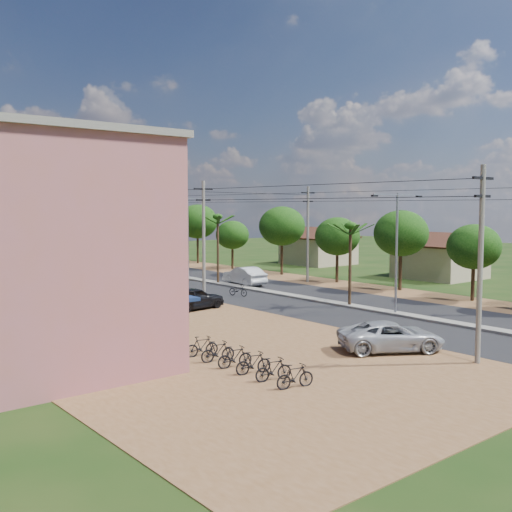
{
  "coord_description": "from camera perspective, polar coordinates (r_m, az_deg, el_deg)",
  "views": [
    {
      "loc": [
        -31.73,
        -24.32,
        7.16
      ],
      "look_at": [
        -0.2,
        14.25,
        3.0
      ],
      "focal_mm": 42.0,
      "sensor_mm": 36.0,
      "label": 1
    }
  ],
  "objects": [
    {
      "name": "tree_east_h",
      "position": [
        81.55,
        -8.89,
        2.94
      ],
      "size": [
        4.4,
        4.4,
        6.52
      ],
      "color": "black",
      "rests_on": "ground"
    },
    {
      "name": "streetlight_near",
      "position": [
        40.05,
        13.25,
        1.25
      ],
      "size": [
        5.1,
        0.18,
        8.0
      ],
      "color": "gray",
      "rests_on": "ground"
    },
    {
      "name": "moto_rider_west_a",
      "position": [
        47.53,
        -1.71,
        -3.32
      ],
      "size": [
        1.01,
        1.88,
        0.94
      ],
      "primitive_type": "imported",
      "rotation": [
        0.0,
        0.0,
        0.23
      ],
      "color": "black",
      "rests_on": "ground"
    },
    {
      "name": "utility_pole_e_c",
      "position": [
        73.68,
        -7.08,
        2.87
      ],
      "size": [
        1.6,
        0.24,
        9.0
      ],
      "color": "#605E56",
      "rests_on": "ground"
    },
    {
      "name": "car_parked_silver",
      "position": [
        30.51,
        12.76,
        -7.53
      ],
      "size": [
        5.69,
        4.73,
        1.44
      ],
      "primitive_type": "imported",
      "rotation": [
        0.0,
        0.0,
        1.03
      ],
      "color": "#ADB0B6",
      "rests_on": "ground"
    },
    {
      "name": "car_white_far",
      "position": [
        58.92,
        -8.14,
        -1.51
      ],
      "size": [
        3.08,
        5.53,
        1.52
      ],
      "primitive_type": "imported",
      "rotation": [
        0.0,
        0.0,
        -0.19
      ],
      "color": "#B9B8B4",
      "rests_on": "ground"
    },
    {
      "name": "streetlight_far",
      "position": [
        80.84,
        -16.16,
        2.9
      ],
      "size": [
        5.1,
        0.18,
        8.0
      ],
      "color": "gray",
      "rests_on": "ground"
    },
    {
      "name": "palm_median_near",
      "position": [
        42.56,
        8.99,
        2.53
      ],
      "size": [
        2.0,
        2.0,
        6.15
      ],
      "color": "black",
      "rests_on": "ground"
    },
    {
      "name": "dirt_lot_west",
      "position": [
        37.08,
        -11.74,
        -6.43
      ],
      "size": [
        18.0,
        46.0,
        0.04
      ],
      "primitive_type": "cube",
      "color": "brown",
      "rests_on": "ground"
    },
    {
      "name": "tree_east_d",
      "position": [
        56.28,
        7.76,
        1.86
      ],
      "size": [
        4.2,
        4.2,
        6.13
      ],
      "color": "black",
      "rests_on": "ground"
    },
    {
      "name": "road",
      "position": [
        51.02,
        -0.36,
        -3.27
      ],
      "size": [
        12.0,
        110.0,
        0.04
      ],
      "primitive_type": "cube",
      "color": "black",
      "rests_on": "ground"
    },
    {
      "name": "tree_east_c",
      "position": [
        51.98,
        13.65,
        2.11
      ],
      "size": [
        4.6,
        4.6,
        6.83
      ],
      "color": "black",
      "rests_on": "ground"
    },
    {
      "name": "utility_pole_w_b",
      "position": [
        44.0,
        -5.01,
        1.63
      ],
      "size": [
        1.6,
        0.24,
        9.0
      ],
      "color": "#605E56",
      "rests_on": "ground"
    },
    {
      "name": "house_east_near",
      "position": [
        62.26,
        17.13,
        0.17
      ],
      "size": [
        7.6,
        7.5,
        4.6
      ],
      "color": "tan",
      "rests_on": "ground"
    },
    {
      "name": "shophouse_cream",
      "position": [
        32.89,
        -21.91,
        0.07
      ],
      "size": [
        9.0,
        6.4,
        9.3
      ],
      "color": "tan",
      "rests_on": "ground"
    },
    {
      "name": "house_east_far",
      "position": [
        74.43,
        5.95,
        1.08
      ],
      "size": [
        7.6,
        7.5,
        4.6
      ],
      "color": "tan",
      "rests_on": "ground"
    },
    {
      "name": "ground",
      "position": [
        40.61,
        13.12,
        -5.51
      ],
      "size": [
        160.0,
        160.0,
        0.0
      ],
      "primitive_type": "plane",
      "color": "black",
      "rests_on": "ground"
    },
    {
      "name": "roadside_sign",
      "position": [
        31.38,
        13.84,
        -7.72
      ],
      "size": [
        0.27,
        1.08,
        0.91
      ],
      "rotation": [
        0.0,
        0.0,
        0.18
      ],
      "color": "#AA0F47",
      "rests_on": "ground"
    },
    {
      "name": "palm_median_mid",
      "position": [
        54.52,
        -3.67,
        3.44
      ],
      "size": [
        2.0,
        2.0,
        6.55
      ],
      "color": "black",
      "rests_on": "ground"
    },
    {
      "name": "tree_east_e",
      "position": [
        62.11,
        2.48,
        2.86
      ],
      "size": [
        4.8,
        4.8,
        7.14
      ],
      "color": "black",
      "rests_on": "ground"
    },
    {
      "name": "utility_pole_w_a",
      "position": [
        28.67,
        20.59,
        -0.34
      ],
      "size": [
        1.6,
        0.24,
        9.0
      ],
      "color": "#605E56",
      "rests_on": "ground"
    },
    {
      "name": "streetlight_mid",
      "position": [
        58.69,
        -6.51,
        2.42
      ],
      "size": [
        5.1,
        0.18,
        8.0
      ],
      "color": "gray",
      "rests_on": "ground"
    },
    {
      "name": "median",
      "position": [
        53.36,
        -2.38,
        -2.84
      ],
      "size": [
        1.0,
        90.0,
        0.18
      ],
      "primitive_type": "cube",
      "color": "#605E56",
      "rests_on": "ground"
    },
    {
      "name": "tree_east_f",
      "position": [
        68.09,
        -2.26,
        2.02
      ],
      "size": [
        3.8,
        3.8,
        5.52
      ],
      "color": "black",
      "rests_on": "ground"
    },
    {
      "name": "dirt_shoulder_east",
      "position": [
        56.7,
        6.35,
        -2.49
      ],
      "size": [
        5.0,
        90.0,
        0.03
      ],
      "primitive_type": "cube",
      "color": "brown",
      "rests_on": "ground"
    },
    {
      "name": "palm_median_far",
      "position": [
        68.18,
        -11.53,
        3.08
      ],
      "size": [
        2.0,
        2.0,
        5.85
      ],
      "color": "black",
      "rests_on": "ground"
    },
    {
      "name": "car_parked_dark",
      "position": [
        41.59,
        -5.98,
        -4.07
      ],
      "size": [
        4.79,
        2.4,
        1.57
      ],
      "primitive_type": "imported",
      "rotation": [
        0.0,
        0.0,
        1.69
      ],
      "color": "black",
      "rests_on": "ground"
    },
    {
      "name": "utility_pole_e_b",
      "position": [
        56.3,
        4.95,
        2.31
      ],
      "size": [
        1.6,
        0.24,
        9.0
      ],
      "color": "#605E56",
      "rests_on": "ground"
    },
    {
      "name": "moto_rider_west_b",
      "position": [
        64.94,
        -11.01,
        -1.15
      ],
      "size": [
        0.56,
        1.87,
        1.12
      ],
      "primitive_type": "imported",
      "rotation": [
        0.0,
        0.0,
        -0.02
      ],
      "color": "black",
      "rests_on": "ground"
    },
    {
      "name": "tree_east_g",
      "position": [
        74.91,
        -5.59,
        3.28
      ],
      "size": [
        5.0,
        5.0,
        7.38
      ],
      "color": "black",
      "rests_on": "ground"
    },
    {
      "name": "tree_east_b",
      "position": [
        47.79,
        20.04,
        0.83
      ],
      "size": [
        4.0,
        4.0,
        5.83
      ],
      "color": "black",
      "rests_on": "ground"
    },
    {
      "name": "utility_pole_w_c",
      "position": [
        63.39,
        -16.29,
        2.41
      ],
      "size": [
        1.6,
        0.24,
        9.0
      ],
      "color": "#605E56",
      "rests_on": "ground"
    },
    {
      "name": "parked_scooter_row",
      "position": [
        26.36,
        -1.15,
        -9.86
      ],
      "size": [
        1.73,
        7.32,
        1.0
      ],
      "color": "black",
      "rests_on": "ground"
    },
    {
      "name": "car_silver_mid",
      "position": [
        54.18,
        -1.12,
        -1.94
      ],
      "size": [
        2.23,
        5.17,
        1.66
      ],
      "primitive_type": "imported",
      "rotation": [
        0.0,
        0.0,
        3.05
      ],
      "color": "#ADB0B6",
      "rests_on": "ground"
    },
    {
      "name": "shophouse_pink",
      "position": [
        26.27,
        -17.37,
        0.19
      ],
      "size": [
        9.0,
        6.4,
        10.3
      ],
      "color": "#98534D",
      "rests_on": "ground"
    },
    {
      "name": "utility_pole_w_d",
      "position": [
        83.12,
        -21.96,
        2.77
      ],
      "size": [
        1.6,
        0.24,
        9.0
      ],
      "color": "#605E56",
      "rests_on": "ground"
    }
  ]
}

